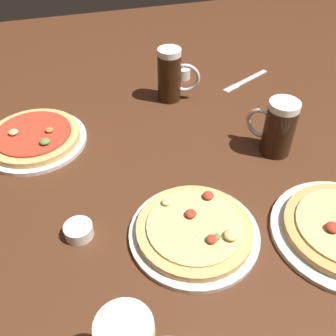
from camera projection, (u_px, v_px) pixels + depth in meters
ground_plane at (168, 178)px, 1.01m from camera, size 2.40×2.40×0.03m
pizza_plate_far at (34, 138)px, 1.09m from camera, size 0.29×0.29×0.05m
pizza_plate_side at (193, 231)px, 0.84m from camera, size 0.29×0.29×0.05m
beer_mug_dark at (171, 75)px, 1.22m from camera, size 0.13×0.08×0.17m
beer_mug_pale at (278, 128)px, 1.02m from camera, size 0.10×0.12×0.16m
ramekin_sauce at (183, 73)px, 1.37m from camera, size 0.05×0.05×0.04m
ramekin_butter at (79, 231)px, 0.84m from camera, size 0.06×0.06×0.03m
knife_right at (246, 80)px, 1.36m from camera, size 0.21×0.11×0.01m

